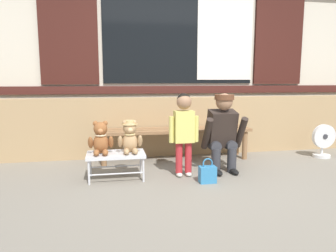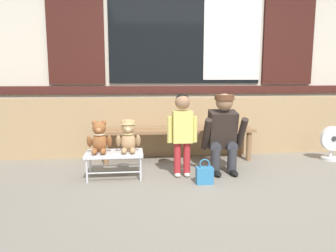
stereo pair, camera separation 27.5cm
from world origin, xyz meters
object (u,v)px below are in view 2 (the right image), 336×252
child_standing (182,126)px  wooden_bench_long (178,134)px  teddy_bear_plain (99,138)px  handbag_on_ground (204,175)px  teddy_bear_with_hat (128,137)px  floor_fan (332,143)px  adult_crouching (223,133)px  small_display_bench (114,155)px

child_standing → wooden_bench_long: bearing=85.8°
teddy_bear_plain → handbag_on_ground: (1.13, -0.31, -0.37)m
teddy_bear_with_hat → floor_fan: teddy_bear_with_hat is taller
child_standing → adult_crouching: size_ratio=1.01×
handbag_on_ground → floor_fan: floor_fan is taller
wooden_bench_long → handbag_on_ground: size_ratio=7.72×
wooden_bench_long → floor_fan: floor_fan is taller
handbag_on_ground → floor_fan: size_ratio=0.57×
teddy_bear_plain → small_display_bench: bearing=-0.5°
teddy_bear_with_hat → child_standing: bearing=-2.5°
teddy_bear_plain → adult_crouching: adult_crouching is taller
child_standing → floor_fan: 2.25m
teddy_bear_with_hat → handbag_on_ground: 0.95m
teddy_bear_with_hat → handbag_on_ground: size_ratio=1.34×
small_display_bench → teddy_bear_plain: bearing=179.5°
wooden_bench_long → teddy_bear_with_hat: teddy_bear_with_hat is taller
wooden_bench_long → floor_fan: size_ratio=4.37×
teddy_bear_with_hat → child_standing: size_ratio=0.38×
teddy_bear_plain → teddy_bear_with_hat: size_ratio=1.00×
child_standing → handbag_on_ground: 0.61m
wooden_bench_long → child_standing: bearing=-94.2°
handbag_on_ground → child_standing: bearing=125.2°
adult_crouching → floor_fan: size_ratio=1.98×
child_standing → adult_crouching: (0.52, 0.12, -0.11)m
child_standing → handbag_on_ground: child_standing is taller
small_display_bench → adult_crouching: adult_crouching is taller
adult_crouching → handbag_on_ground: bearing=-128.0°
small_display_bench → teddy_bear_plain: 0.25m
wooden_bench_long → teddy_bear_plain: bearing=-144.1°
teddy_bear_plain → adult_crouching: size_ratio=0.38×
handbag_on_ground → floor_fan: bearing=21.3°
small_display_bench → teddy_bear_plain: size_ratio=1.76×
child_standing → floor_fan: (2.17, 0.49, -0.35)m
wooden_bench_long → teddy_bear_with_hat: bearing=-133.0°
adult_crouching → handbag_on_ground: 0.64m
small_display_bench → teddy_bear_with_hat: size_ratio=1.76×
teddy_bear_plain → floor_fan: teddy_bear_plain is taller
teddy_bear_plain → adult_crouching: bearing=3.8°
teddy_bear_plain → child_standing: size_ratio=0.38×
child_standing → handbag_on_ground: (0.20, -0.28, -0.50)m
child_standing → teddy_bear_with_hat: bearing=177.5°
wooden_bench_long → teddy_bear_plain: 1.22m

